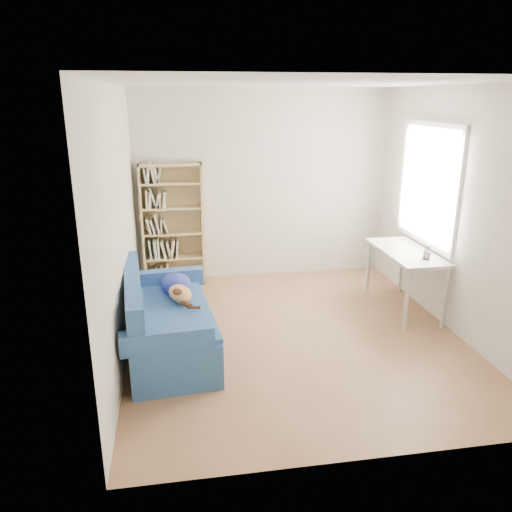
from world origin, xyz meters
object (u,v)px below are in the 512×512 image
at_px(sofa, 165,322).
at_px(desk, 406,257).
at_px(pen_cup, 427,254).
at_px(bookshelf, 173,229).

distance_m(sofa, desk, 2.90).
xyz_separation_m(sofa, desk, (2.82, 0.58, 0.36)).
relative_size(sofa, desk, 1.46).
bearing_deg(desk, pen_cup, -77.24).
xyz_separation_m(desk, pen_cup, (0.08, -0.33, 0.13)).
bearing_deg(desk, sofa, -168.40).
relative_size(sofa, bookshelf, 1.06).
bearing_deg(pen_cup, bookshelf, 148.05).
relative_size(bookshelf, pen_cup, 10.20).
height_order(sofa, pen_cup, pen_cup).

